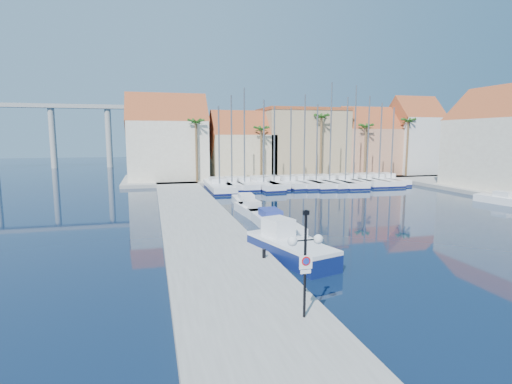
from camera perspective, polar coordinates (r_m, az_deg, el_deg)
ground at (r=23.07m, az=19.66°, el=-11.00°), size 260.00×260.00×0.00m
quay_west at (r=32.38m, az=-8.04°, el=-4.70°), size 6.00×77.00×0.50m
shore_north at (r=70.02m, az=4.17°, el=2.20°), size 54.00×16.00×0.50m
lamp_post at (r=15.06m, az=7.07°, el=-7.90°), size 1.41×0.41×4.15m
bollard at (r=22.80m, az=1.15°, el=-8.76°), size 0.20×0.20×0.51m
fishing_boat at (r=24.12m, az=4.70°, el=-7.81°), size 3.97×6.95×2.31m
motorboat_west_0 at (r=27.43m, az=4.69°, el=-6.42°), size 2.13×6.44×1.40m
motorboat_west_1 at (r=33.33m, az=1.79°, el=-3.80°), size 2.18×6.64×1.40m
motorboat_west_2 at (r=37.57m, az=-0.78°, el=-2.45°), size 2.11×5.46×1.40m
motorboat_west_3 at (r=41.79m, az=-1.53°, el=-1.38°), size 2.52×6.57×1.40m
motorboat_east_1 at (r=50.97m, az=31.40°, el=-0.86°), size 2.51×5.08×1.40m
sailboat_0 at (r=54.47m, az=-5.34°, el=0.84°), size 3.15×11.54×11.23m
sailboat_1 at (r=55.97m, az=-3.53°, el=1.12°), size 2.70×8.66×12.78m
sailboat_2 at (r=56.15m, az=-1.78°, el=1.16°), size 2.64×8.90×13.78m
sailboat_3 at (r=56.29m, az=0.87°, el=1.12°), size 3.71×10.93×12.20m
sailboat_4 at (r=57.42m, az=2.45°, el=1.26°), size 2.93×9.57×11.43m
sailboat_5 at (r=57.60m, az=4.70°, el=1.27°), size 3.11×9.11×11.23m
sailboat_6 at (r=58.65m, az=6.62°, el=1.37°), size 3.02×10.17×13.11m
sailboat_7 at (r=59.03m, az=8.34°, el=1.35°), size 3.00×10.92×11.78m
sailboat_8 at (r=59.56m, az=10.15°, el=1.41°), size 3.77×11.16×14.81m
sailboat_9 at (r=60.49m, az=12.39°, el=1.42°), size 3.80×11.53×12.82m
sailboat_10 at (r=62.14m, az=13.48°, el=1.62°), size 2.72×9.11×14.65m
sailboat_11 at (r=62.71m, az=15.26°, el=1.56°), size 3.31×10.73×13.12m
sailboat_12 at (r=63.70m, az=16.84°, el=1.58°), size 2.90×10.66×12.18m
sailboat_13 at (r=65.08m, az=18.48°, el=1.66°), size 2.87×8.90×11.57m
building_0 at (r=64.95m, az=-12.55°, el=7.12°), size 12.30×9.00×13.50m
building_1 at (r=66.55m, az=-2.07°, el=6.26°), size 10.30×8.00×11.00m
building_2 at (r=70.70m, az=6.54°, el=7.10°), size 14.20×10.20×11.50m
building_3 at (r=75.01m, az=15.45°, el=6.61°), size 10.30×8.00×12.00m
building_4 at (r=79.07m, az=21.54°, el=7.20°), size 8.30×8.00×14.00m
building_6 at (r=61.18m, az=32.25°, el=6.03°), size 9.00×14.30×13.50m
palm_0 at (r=60.28m, az=-8.57°, el=9.59°), size 2.60×2.60×10.15m
palm_1 at (r=62.15m, az=0.76°, el=8.76°), size 2.60×2.60×9.15m
palm_2 at (r=65.58m, az=9.35°, el=10.26°), size 2.60×2.60×11.15m
palm_3 at (r=69.17m, az=15.46°, el=8.79°), size 2.60×2.60×9.65m
palm_4 at (r=73.52m, az=20.96°, el=9.23°), size 2.60×2.60×10.65m
viaduct at (r=103.39m, az=-29.94°, el=8.59°), size 48.00×2.20×14.45m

